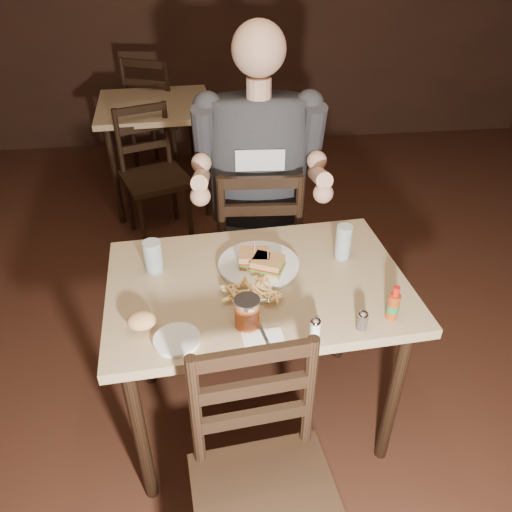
{
  "coord_description": "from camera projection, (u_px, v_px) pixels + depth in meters",
  "views": [
    {
      "loc": [
        -0.27,
        -1.3,
        1.9
      ],
      "look_at": [
        -0.1,
        0.21,
        0.85
      ],
      "focal_mm": 35.0,
      "sensor_mm": 36.0,
      "label": 1
    }
  ],
  "objects": [
    {
      "name": "salt_shaker",
      "position": [
        315.0,
        328.0,
        1.6
      ],
      "size": [
        0.04,
        0.04,
        0.07
      ],
      "primitive_type": null,
      "rotation": [
        0.0,
        0.0,
        0.07
      ],
      "color": "white",
      "rests_on": "main_table"
    },
    {
      "name": "knife",
      "position": [
        264.0,
        335.0,
        1.61
      ],
      "size": [
        0.04,
        0.19,
        0.0
      ],
      "primitive_type": "cube",
      "rotation": [
        0.0,
        0.0,
        0.18
      ],
      "color": "silver",
      "rests_on": "napkin"
    },
    {
      "name": "bg_chair_far",
      "position": [
        161.0,
        115.0,
        4.18
      ],
      "size": [
        0.61,
        0.64,
        0.99
      ],
      "primitive_type": null,
      "rotation": [
        0.0,
        0.0,
        2.75
      ],
      "color": "black",
      "rests_on": "ground"
    },
    {
      "name": "main_table",
      "position": [
        257.0,
        300.0,
        1.9
      ],
      "size": [
        1.15,
        0.81,
        0.77
      ],
      "rotation": [
        0.0,
        0.0,
        0.07
      ],
      "color": "tan",
      "rests_on": "ground"
    },
    {
      "name": "room_shell",
      "position": [
        300.0,
        132.0,
        1.37
      ],
      "size": [
        7.0,
        7.0,
        7.0
      ],
      "color": "black",
      "rests_on": "ground"
    },
    {
      "name": "side_plate",
      "position": [
        177.0,
        341.0,
        1.59
      ],
      "size": [
        0.16,
        0.16,
        0.01
      ],
      "primitive_type": "cylinder",
      "rotation": [
        0.0,
        0.0,
        0.07
      ],
      "color": "white",
      "rests_on": "main_table"
    },
    {
      "name": "ketchup_dollop",
      "position": [
        267.0,
        276.0,
        1.84
      ],
      "size": [
        0.04,
        0.04,
        0.01
      ],
      "primitive_type": "ellipsoid",
      "rotation": [
        0.0,
        0.0,
        0.07
      ],
      "color": "maroon",
      "rests_on": "dinner_plate"
    },
    {
      "name": "hot_sauce",
      "position": [
        394.0,
        303.0,
        1.65
      ],
      "size": [
        0.04,
        0.04,
        0.13
      ],
      "primitive_type": null,
      "rotation": [
        0.0,
        0.0,
        0.07
      ],
      "color": "#8A340F",
      "rests_on": "main_table"
    },
    {
      "name": "bg_chair_near",
      "position": [
        155.0,
        179.0,
        3.31
      ],
      "size": [
        0.53,
        0.56,
        0.88
      ],
      "primitive_type": null,
      "rotation": [
        0.0,
        0.0,
        0.35
      ],
      "color": "black",
      "rests_on": "ground"
    },
    {
      "name": "fork",
      "position": [
        312.0,
        335.0,
        1.61
      ],
      "size": [
        0.08,
        0.17,
        0.01
      ],
      "primitive_type": "cube",
      "rotation": [
        0.0,
        0.0,
        -0.42
      ],
      "color": "silver",
      "rests_on": "napkin"
    },
    {
      "name": "pepper_shaker",
      "position": [
        362.0,
        321.0,
        1.62
      ],
      "size": [
        0.04,
        0.04,
        0.06
      ],
      "primitive_type": null,
      "rotation": [
        0.0,
        0.0,
        0.07
      ],
      "color": "#38332D",
      "rests_on": "main_table"
    },
    {
      "name": "syrup_dispenser",
      "position": [
        247.0,
        313.0,
        1.62
      ],
      "size": [
        0.09,
        0.09,
        0.11
      ],
      "primitive_type": null,
      "rotation": [
        0.0,
        0.0,
        0.07
      ],
      "color": "#8A340F",
      "rests_on": "main_table"
    },
    {
      "name": "chair_near",
      "position": [
        268.0,
        507.0,
        1.46
      ],
      "size": [
        0.47,
        0.51,
        0.92
      ],
      "primitive_type": null,
      "rotation": [
        0.0,
        0.0,
        0.1
      ],
      "color": "black",
      "rests_on": "ground"
    },
    {
      "name": "fries_pile",
      "position": [
        251.0,
        290.0,
        1.75
      ],
      "size": [
        0.25,
        0.18,
        0.04
      ],
      "primitive_type": null,
      "rotation": [
        0.0,
        0.0,
        0.07
      ],
      "color": "#E6B966",
      "rests_on": "dinner_plate"
    },
    {
      "name": "diner",
      "position": [
        259.0,
        148.0,
        2.25
      ],
      "size": [
        0.64,
        0.52,
        1.06
      ],
      "primitive_type": null,
      "rotation": [
        0.0,
        0.0,
        -0.06
      ],
      "color": "#303135",
      "rests_on": "chair_far"
    },
    {
      "name": "sandwich_right",
      "position": [
        255.0,
        255.0,
        1.88
      ],
      "size": [
        0.13,
        0.11,
        0.1
      ],
      "primitive_type": null,
      "rotation": [
        0.0,
        0.0,
        -0.14
      ],
      "color": "#C48747",
      "rests_on": "dinner_plate"
    },
    {
      "name": "sandwich_left",
      "position": [
        268.0,
        261.0,
        1.84
      ],
      "size": [
        0.14,
        0.13,
        0.1
      ],
      "primitive_type": null,
      "rotation": [
        0.0,
        0.0,
        -0.44
      ],
      "color": "#C48747",
      "rests_on": "dinner_plate"
    },
    {
      "name": "chair_far",
      "position": [
        258.0,
        243.0,
        2.61
      ],
      "size": [
        0.47,
        0.51,
        0.95
      ],
      "primitive_type": null,
      "rotation": [
        0.0,
        0.0,
        3.08
      ],
      "color": "black",
      "rests_on": "ground"
    },
    {
      "name": "bread_roll",
      "position": [
        142.0,
        321.0,
        1.62
      ],
      "size": [
        0.1,
        0.09,
        0.06
      ],
      "primitive_type": "ellipsoid",
      "rotation": [
        0.0,
        0.0,
        0.07
      ],
      "color": "tan",
      "rests_on": "side_plate"
    },
    {
      "name": "dinner_plate",
      "position": [
        259.0,
        266.0,
        1.92
      ],
      "size": [
        0.32,
        0.32,
        0.02
      ],
      "primitive_type": "cylinder",
      "rotation": [
        0.0,
        0.0,
        0.07
      ],
      "color": "white",
      "rests_on": "main_table"
    },
    {
      "name": "bg_table",
      "position": [
        155.0,
        115.0,
        3.63
      ],
      "size": [
        0.85,
        0.85,
        0.77
      ],
      "rotation": [
        0.0,
        0.0,
        0.07
      ],
      "color": "tan",
      "rests_on": "ground"
    },
    {
      "name": "glass_left",
      "position": [
        153.0,
        257.0,
        1.87
      ],
      "size": [
        0.07,
        0.07,
        0.13
      ],
      "primitive_type": "cylinder",
      "rotation": [
        0.0,
        0.0,
        0.07
      ],
      "color": "silver",
      "rests_on": "main_table"
    },
    {
      "name": "napkin",
      "position": [
        264.0,
        343.0,
        1.59
      ],
      "size": [
        0.14,
        0.13,
        0.0
      ],
      "primitive_type": "cube",
      "rotation": [
        0.0,
        0.0,
        0.06
      ],
      "color": "white",
      "rests_on": "main_table"
    },
    {
      "name": "glass_right",
      "position": [
        343.0,
        242.0,
        1.94
      ],
      "size": [
        0.07,
        0.07,
        0.14
      ],
      "primitive_type": "cylinder",
      "rotation": [
        0.0,
        0.0,
        0.07
      ],
      "color": "silver",
      "rests_on": "main_table"
    }
  ]
}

